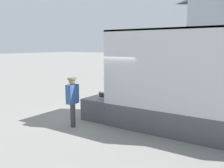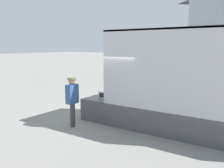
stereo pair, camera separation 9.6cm
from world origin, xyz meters
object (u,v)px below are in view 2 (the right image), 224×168
object	(u,v)px
portable_generator	(116,89)
microwave	(106,95)
box_truck	(214,104)
worker_person	(72,97)

from	to	relation	value
portable_generator	microwave	bearing A→B (deg)	-82.83
box_truck	portable_generator	xyz separation A→B (m)	(-4.08, 0.53, 0.03)
worker_person	portable_generator	bearing A→B (deg)	84.04
portable_generator	worker_person	xyz separation A→B (m)	(-0.26, -2.45, 0.03)
portable_generator	box_truck	bearing A→B (deg)	-7.36
worker_person	box_truck	bearing A→B (deg)	23.92
box_truck	worker_person	distance (m)	4.75
box_truck	microwave	world-z (taller)	box_truck
box_truck	portable_generator	size ratio (longest dim) A/B	8.10
microwave	portable_generator	distance (m)	0.91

